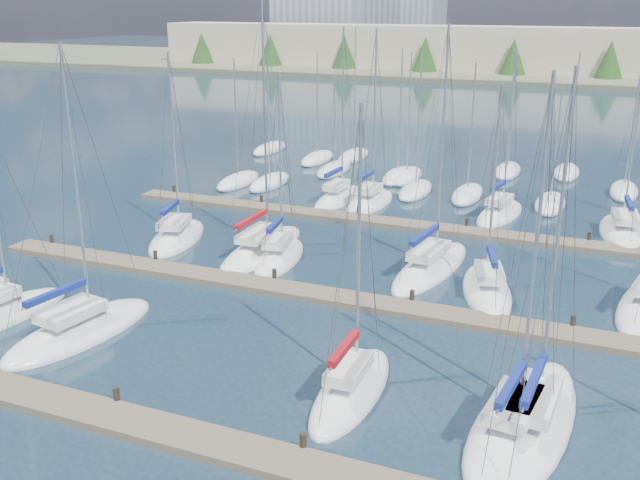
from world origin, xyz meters
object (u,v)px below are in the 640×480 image
at_px(sailboat_c, 80,331).
at_px(sailboat_i, 262,249).
at_px(sailboat_f, 534,419).
at_px(sailboat_e, 514,427).
at_px(sailboat_j, 279,257).
at_px(sailboat_d, 351,390).
at_px(sailboat_o, 370,202).
at_px(sailboat_h, 177,237).
at_px(sailboat_q, 623,232).
at_px(sailboat_n, 339,198).
at_px(sailboat_l, 487,290).
at_px(sailboat_p, 500,214).
at_px(sailboat_k, 431,267).

distance_m(sailboat_c, sailboat_i, 14.15).
bearing_deg(sailboat_f, sailboat_e, -124.92).
bearing_deg(sailboat_j, sailboat_d, -63.86).
xyz_separation_m(sailboat_f, sailboat_c, (-21.00, -0.55, 0.00)).
bearing_deg(sailboat_c, sailboat_j, 80.57).
bearing_deg(sailboat_o, sailboat_d, -70.82).
bearing_deg(sailboat_h, sailboat_f, -43.54).
xyz_separation_m(sailboat_d, sailboat_o, (-8.51, 27.20, 0.00)).
height_order(sailboat_q, sailboat_i, sailboat_i).
distance_m(sailboat_j, sailboat_n, 14.28).
xyz_separation_m(sailboat_l, sailboat_i, (-14.43, 1.31, 0.01)).
bearing_deg(sailboat_d, sailboat_h, 140.29).
xyz_separation_m(sailboat_f, sailboat_l, (-3.93, 12.04, 0.00)).
bearing_deg(sailboat_j, sailboat_p, 43.35).
relative_size(sailboat_d, sailboat_l, 1.04).
relative_size(sailboat_e, sailboat_n, 0.98).
xyz_separation_m(sailboat_o, sailboat_n, (-2.67, 0.11, 0.01)).
height_order(sailboat_d, sailboat_i, sailboat_i).
bearing_deg(sailboat_f, sailboat_l, 111.51).
xyz_separation_m(sailboat_k, sailboat_q, (10.42, 11.66, -0.01)).
relative_size(sailboat_k, sailboat_f, 1.06).
relative_size(sailboat_c, sailboat_n, 1.01).
height_order(sailboat_h, sailboat_c, sailboat_c).
relative_size(sailboat_l, sailboat_i, 0.75).
bearing_deg(sailboat_i, sailboat_o, 77.98).
bearing_deg(sailboat_i, sailboat_k, 4.93).
height_order(sailboat_q, sailboat_h, sailboat_h).
distance_m(sailboat_e, sailboat_i, 22.67).
xyz_separation_m(sailboat_d, sailboat_h, (-17.55, 13.93, -0.01)).
bearing_deg(sailboat_n, sailboat_p, 5.50).
bearing_deg(sailboat_p, sailboat_i, -123.86).
xyz_separation_m(sailboat_k, sailboat_f, (7.65, -14.34, -0.01)).
bearing_deg(sailboat_l, sailboat_p, 80.93).
bearing_deg(sailboat_p, sailboat_e, -71.21).
bearing_deg(sailboat_e, sailboat_p, 106.49).
height_order(sailboat_k, sailboat_q, sailboat_k).
bearing_deg(sailboat_d, sailboat_p, 85.83).
relative_size(sailboat_k, sailboat_l, 1.24).
height_order(sailboat_f, sailboat_h, sailboat_f).
xyz_separation_m(sailboat_d, sailboat_n, (-11.18, 27.31, 0.01)).
bearing_deg(sailboat_c, sailboat_q, 57.09).
height_order(sailboat_h, sailboat_i, sailboat_i).
distance_m(sailboat_d, sailboat_c, 13.89).
bearing_deg(sailboat_h, sailboat_i, -14.50).
bearing_deg(sailboat_l, sailboat_k, 132.50).
distance_m(sailboat_h, sailboat_c, 14.29).
xyz_separation_m(sailboat_h, sailboat_n, (6.38, 13.37, 0.02)).
bearing_deg(sailboat_o, sailboat_c, -99.42).
bearing_deg(sailboat_c, sailboat_n, 93.25).
bearing_deg(sailboat_q, sailboat_j, -151.38).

